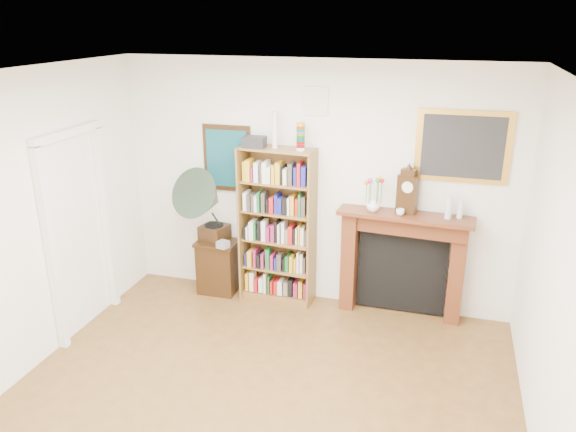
# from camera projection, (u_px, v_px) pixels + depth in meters

# --- Properties ---
(room) EXTENTS (4.51, 5.01, 2.81)m
(room) POSITION_uv_depth(u_px,v_px,m) (235.00, 281.00, 4.09)
(room) COLOR brown
(room) RESTS_ON ground
(door_casing) EXTENTS (0.08, 1.02, 2.17)m
(door_casing) POSITION_uv_depth(u_px,v_px,m) (78.00, 216.00, 5.79)
(door_casing) COLOR white
(door_casing) RESTS_ON left_wall
(teal_poster) EXTENTS (0.58, 0.04, 0.78)m
(teal_poster) POSITION_uv_depth(u_px,v_px,m) (227.00, 158.00, 6.52)
(teal_poster) COLOR black
(teal_poster) RESTS_ON back_wall
(small_picture) EXTENTS (0.26, 0.04, 0.30)m
(small_picture) POSITION_uv_depth(u_px,v_px,m) (316.00, 101.00, 6.00)
(small_picture) COLOR white
(small_picture) RESTS_ON back_wall
(gilt_painting) EXTENTS (0.95, 0.04, 0.75)m
(gilt_painting) POSITION_uv_depth(u_px,v_px,m) (463.00, 147.00, 5.73)
(gilt_painting) COLOR gold
(gilt_painting) RESTS_ON back_wall
(bookshelf) EXTENTS (0.87, 0.37, 2.12)m
(bookshelf) POSITION_uv_depth(u_px,v_px,m) (277.00, 218.00, 6.42)
(bookshelf) COLOR brown
(bookshelf) RESTS_ON floor
(side_cabinet) EXTENTS (0.49, 0.36, 0.66)m
(side_cabinet) POSITION_uv_depth(u_px,v_px,m) (218.00, 267.00, 6.83)
(side_cabinet) COLOR black
(side_cabinet) RESTS_ON floor
(fireplace) EXTENTS (1.47, 0.44, 1.22)m
(fireplace) POSITION_uv_depth(u_px,v_px,m) (403.00, 254.00, 6.21)
(fireplace) COLOR #552813
(fireplace) RESTS_ON floor
(gramophone) EXTENTS (0.73, 0.84, 0.96)m
(gramophone) POSITION_uv_depth(u_px,v_px,m) (207.00, 201.00, 6.45)
(gramophone) COLOR black
(gramophone) RESTS_ON side_cabinet
(cd_stack) EXTENTS (0.15, 0.15, 0.08)m
(cd_stack) POSITION_uv_depth(u_px,v_px,m) (223.00, 244.00, 6.53)
(cd_stack) COLOR #A5A4B0
(cd_stack) RESTS_ON side_cabinet
(mantel_clock) EXTENTS (0.23, 0.17, 0.48)m
(mantel_clock) POSITION_uv_depth(u_px,v_px,m) (407.00, 192.00, 5.94)
(mantel_clock) COLOR black
(mantel_clock) RESTS_ON fireplace
(flower_vase) EXTENTS (0.18, 0.18, 0.15)m
(flower_vase) POSITION_uv_depth(u_px,v_px,m) (373.00, 205.00, 6.04)
(flower_vase) COLOR white
(flower_vase) RESTS_ON fireplace
(teacup) EXTENTS (0.12, 0.12, 0.07)m
(teacup) POSITION_uv_depth(u_px,v_px,m) (400.00, 212.00, 5.93)
(teacup) COLOR white
(teacup) RESTS_ON fireplace
(bottle_left) EXTENTS (0.07, 0.07, 0.24)m
(bottle_left) POSITION_uv_depth(u_px,v_px,m) (449.00, 208.00, 5.81)
(bottle_left) COLOR silver
(bottle_left) RESTS_ON fireplace
(bottle_right) EXTENTS (0.06, 0.06, 0.20)m
(bottle_right) POSITION_uv_depth(u_px,v_px,m) (460.00, 209.00, 5.83)
(bottle_right) COLOR silver
(bottle_right) RESTS_ON fireplace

